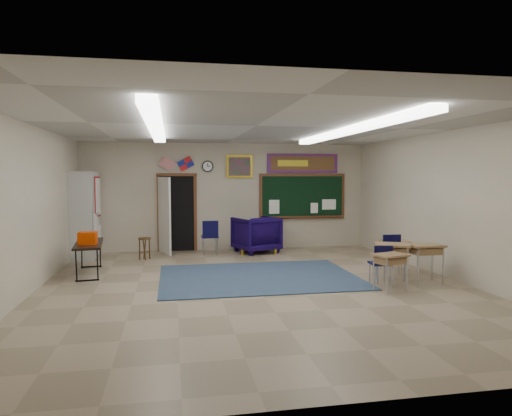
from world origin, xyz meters
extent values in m
plane|color=gray|center=(0.00, 0.00, 0.00)|extent=(9.00, 9.00, 0.00)
cube|color=beige|center=(0.00, 4.50, 1.50)|extent=(8.00, 0.04, 3.00)
cube|color=beige|center=(0.00, -4.50, 1.50)|extent=(8.00, 0.04, 3.00)
cube|color=beige|center=(-4.00, 0.00, 1.50)|extent=(0.04, 9.00, 3.00)
cube|color=beige|center=(4.00, 0.00, 1.50)|extent=(0.04, 9.00, 3.00)
cube|color=silver|center=(0.00, 0.00, 3.00)|extent=(8.00, 9.00, 0.04)
cube|color=#30425C|center=(0.20, 0.80, 0.01)|extent=(4.00, 3.00, 0.02)
cube|color=black|center=(-1.40, 4.49, 1.05)|extent=(0.95, 0.04, 2.10)
cube|color=silver|center=(-1.75, 4.05, 1.03)|extent=(0.35, 0.86, 2.05)
cube|color=brown|center=(2.20, 4.47, 1.50)|extent=(2.55, 0.05, 1.30)
cube|color=black|center=(2.20, 4.46, 1.50)|extent=(2.40, 0.03, 1.15)
cube|color=brown|center=(2.20, 4.41, 0.90)|extent=(2.40, 0.12, 0.04)
cube|color=#B70F1D|center=(2.20, 4.47, 2.45)|extent=(2.10, 0.04, 0.55)
cube|color=brown|center=(2.20, 4.46, 2.45)|extent=(1.90, 0.03, 0.40)
cube|color=#A78920|center=(0.35, 4.47, 2.35)|extent=(0.75, 0.05, 0.65)
cube|color=#A51466|center=(0.35, 4.46, 2.35)|extent=(0.62, 0.03, 0.52)
cylinder|color=black|center=(-0.55, 4.47, 2.35)|extent=(0.32, 0.05, 0.32)
cylinder|color=white|center=(-0.55, 4.45, 2.35)|extent=(0.26, 0.02, 0.26)
cube|color=#B5B6B0|center=(-3.72, 3.85, 1.10)|extent=(0.55, 1.25, 2.20)
imported|color=#0F0533|center=(0.71, 3.85, 0.49)|extent=(1.35, 1.37, 0.98)
cube|color=#A3774C|center=(2.65, -0.17, 0.75)|extent=(0.78, 0.69, 0.04)
cube|color=brown|center=(2.65, -0.17, 0.64)|extent=(0.67, 0.59, 0.13)
cube|color=#A3774C|center=(3.20, 0.80, 0.67)|extent=(0.62, 0.49, 0.04)
cube|color=brown|center=(3.20, 0.80, 0.57)|extent=(0.53, 0.42, 0.11)
cube|color=#A3774C|center=(2.31, -0.77, 0.66)|extent=(0.67, 0.58, 0.04)
cube|color=brown|center=(2.31, -0.77, 0.57)|extent=(0.58, 0.49, 0.11)
cube|color=#A3774C|center=(3.30, -0.28, 0.74)|extent=(0.64, 0.48, 0.04)
cube|color=brown|center=(3.30, -0.28, 0.63)|extent=(0.55, 0.40, 0.13)
cube|color=black|center=(-3.29, 1.77, 0.65)|extent=(0.72, 1.67, 0.05)
cube|color=#E03E03|center=(-3.27, 1.54, 0.80)|extent=(0.36, 0.27, 0.25)
cylinder|color=#462F15|center=(-2.23, 3.27, 0.53)|extent=(0.31, 0.31, 0.04)
torus|color=#462F15|center=(-2.23, 3.27, 0.18)|extent=(0.26, 0.26, 0.02)
camera|label=1|loc=(-1.53, -8.31, 2.08)|focal=32.00mm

